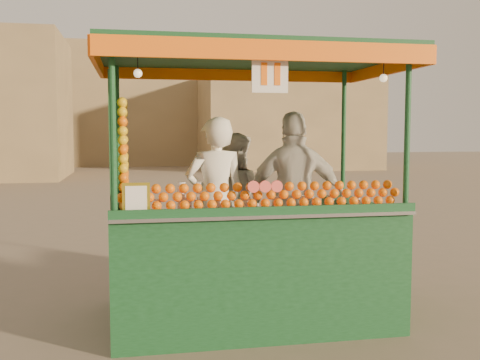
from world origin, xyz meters
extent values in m
plane|color=#6F624F|center=(0.00, 0.00, 0.00)|extent=(90.00, 90.00, 0.00)
cube|color=#987E56|center=(7.00, 24.00, 2.50)|extent=(9.00, 6.00, 5.00)
cube|color=#987E56|center=(-2.00, 30.00, 3.50)|extent=(14.00, 7.00, 7.00)
cube|color=#103C19|center=(-0.03, 0.10, 0.16)|extent=(2.79, 1.72, 0.32)
cylinder|color=black|center=(-0.99, 0.10, 0.19)|extent=(0.39, 0.11, 0.39)
cylinder|color=black|center=(0.94, 0.10, 0.19)|extent=(0.39, 0.11, 0.39)
cube|color=#103C19|center=(-0.03, -0.59, 0.75)|extent=(2.79, 0.32, 0.86)
cube|color=#103C19|center=(-1.26, 0.21, 0.75)|extent=(0.32, 1.40, 0.86)
cube|color=#103C19|center=(1.21, 0.21, 0.75)|extent=(0.32, 1.40, 0.86)
cube|color=#B2B2B7|center=(-0.03, -0.56, 1.20)|extent=(2.79, 0.49, 0.03)
cylinder|color=#103C19|center=(-1.37, -0.70, 1.93)|extent=(0.05, 0.05, 1.50)
cylinder|color=#103C19|center=(1.31, -0.70, 1.93)|extent=(0.05, 0.05, 1.50)
cylinder|color=#103C19|center=(-1.37, 0.91, 1.93)|extent=(0.05, 0.05, 1.50)
cylinder|color=#103C19|center=(1.31, 0.91, 1.93)|extent=(0.05, 0.05, 1.50)
cube|color=#103C19|center=(-0.03, 0.10, 2.73)|extent=(3.01, 1.93, 0.09)
cube|color=orange|center=(-0.03, -0.86, 2.64)|extent=(3.01, 0.04, 0.17)
cube|color=orange|center=(-0.03, 1.07, 2.64)|extent=(3.01, 0.04, 0.17)
cube|color=orange|center=(-1.53, 0.10, 2.64)|extent=(0.04, 1.93, 0.17)
cube|color=orange|center=(1.48, 0.10, 2.64)|extent=(0.04, 1.93, 0.17)
cylinder|color=#FC584C|center=(-0.05, -0.70, 1.46)|extent=(0.11, 0.03, 0.11)
cube|color=gold|center=(-1.19, -0.70, 1.36)|extent=(0.24, 0.02, 0.30)
cube|color=white|center=(-0.03, -0.78, 2.45)|extent=(0.32, 0.02, 0.32)
sphere|color=#FFE5B2|center=(-1.15, -0.63, 2.45)|extent=(0.08, 0.08, 0.08)
sphere|color=#FFE5B2|center=(1.10, -0.63, 2.45)|extent=(0.08, 0.08, 0.08)
imported|color=white|center=(-0.35, 0.30, 1.21)|extent=(0.68, 0.47, 1.78)
imported|color=beige|center=(-0.08, 0.71, 1.13)|extent=(0.99, 0.99, 1.62)
imported|color=beige|center=(0.47, 0.08, 1.24)|extent=(1.13, 0.58, 1.84)
camera|label=1|loc=(-1.22, -5.58, 1.95)|focal=42.12mm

